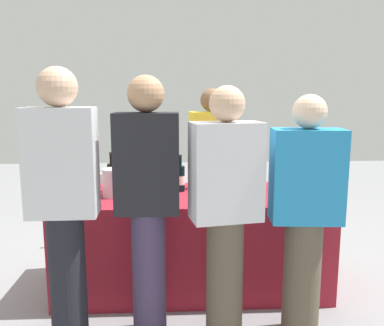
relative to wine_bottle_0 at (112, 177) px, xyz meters
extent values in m
plane|color=gray|center=(0.65, -0.13, -0.88)|extent=(12.00, 12.00, 0.00)
cube|color=maroon|center=(0.65, -0.13, -0.50)|extent=(2.08, 0.83, 0.77)
cylinder|color=black|center=(0.00, 0.00, 0.00)|extent=(0.07, 0.07, 0.23)
cylinder|color=black|center=(0.00, 0.00, 0.15)|extent=(0.03, 0.03, 0.08)
cylinder|color=black|center=(0.00, 0.00, 0.20)|extent=(0.03, 0.03, 0.02)
cylinder|color=silver|center=(0.00, 0.00, -0.02)|extent=(0.07, 0.07, 0.08)
cylinder|color=black|center=(0.11, -0.02, 0.00)|extent=(0.07, 0.07, 0.23)
cylinder|color=black|center=(0.11, -0.02, 0.15)|extent=(0.03, 0.03, 0.08)
cylinder|color=gold|center=(0.11, -0.02, 0.20)|extent=(0.03, 0.03, 0.02)
cylinder|color=silver|center=(0.11, -0.02, -0.01)|extent=(0.07, 0.07, 0.08)
cylinder|color=black|center=(0.21, -0.05, -0.01)|extent=(0.06, 0.06, 0.21)
cylinder|color=black|center=(0.21, -0.05, 0.13)|extent=(0.02, 0.02, 0.07)
cylinder|color=gold|center=(0.21, -0.05, 0.17)|extent=(0.03, 0.03, 0.02)
cylinder|color=silver|center=(0.21, -0.05, -0.02)|extent=(0.07, 0.07, 0.07)
cylinder|color=black|center=(0.55, -0.03, -0.01)|extent=(0.08, 0.08, 0.21)
cylinder|color=black|center=(0.55, -0.03, 0.13)|extent=(0.03, 0.03, 0.08)
cylinder|color=black|center=(0.55, -0.03, 0.17)|extent=(0.03, 0.03, 0.02)
cylinder|color=silver|center=(0.55, -0.03, -0.02)|extent=(0.08, 0.08, 0.07)
cylinder|color=black|center=(0.66, 0.05, -0.01)|extent=(0.08, 0.08, 0.21)
cylinder|color=black|center=(0.66, 0.05, 0.13)|extent=(0.03, 0.03, 0.08)
cylinder|color=black|center=(0.66, 0.05, 0.18)|extent=(0.03, 0.03, 0.02)
cylinder|color=silver|center=(0.66, 0.05, -0.02)|extent=(0.08, 0.08, 0.07)
cylinder|color=black|center=(0.82, -0.03, 0.00)|extent=(0.07, 0.07, 0.23)
cylinder|color=black|center=(0.82, -0.03, 0.15)|extent=(0.03, 0.03, 0.08)
cylinder|color=maroon|center=(0.82, -0.03, 0.19)|extent=(0.03, 0.03, 0.02)
cylinder|color=silver|center=(0.82, -0.03, -0.02)|extent=(0.07, 0.07, 0.08)
cylinder|color=black|center=(1.23, 0.03, -0.01)|extent=(0.08, 0.08, 0.21)
cylinder|color=black|center=(1.23, 0.03, 0.13)|extent=(0.03, 0.03, 0.09)
cylinder|color=maroon|center=(1.23, 0.03, 0.19)|extent=(0.03, 0.03, 0.02)
cylinder|color=silver|center=(1.23, 0.03, -0.02)|extent=(0.08, 0.08, 0.07)
cylinder|color=silver|center=(0.09, -0.21, -0.12)|extent=(0.06, 0.06, 0.00)
cylinder|color=silver|center=(0.09, -0.21, -0.08)|extent=(0.01, 0.01, 0.07)
sphere|color=silver|center=(0.09, -0.21, -0.01)|extent=(0.07, 0.07, 0.07)
cylinder|color=silver|center=(0.19, -0.25, -0.12)|extent=(0.07, 0.07, 0.00)
cylinder|color=silver|center=(0.19, -0.25, -0.08)|extent=(0.01, 0.01, 0.07)
sphere|color=silver|center=(0.19, -0.25, -0.01)|extent=(0.07, 0.07, 0.07)
sphere|color=#590C19|center=(0.19, -0.25, -0.02)|extent=(0.04, 0.04, 0.04)
cylinder|color=silver|center=(0.46, -0.34, -0.12)|extent=(0.06, 0.06, 0.00)
cylinder|color=silver|center=(0.46, -0.34, -0.08)|extent=(0.01, 0.01, 0.06)
sphere|color=silver|center=(0.46, -0.34, -0.01)|extent=(0.07, 0.07, 0.07)
sphere|color=#590C19|center=(0.46, -0.34, -0.03)|extent=(0.04, 0.04, 0.04)
cylinder|color=silver|center=(0.83, -0.36, -0.12)|extent=(0.07, 0.07, 0.00)
cylinder|color=silver|center=(0.83, -0.36, -0.08)|extent=(0.01, 0.01, 0.06)
sphere|color=silver|center=(0.83, -0.36, -0.02)|extent=(0.07, 0.07, 0.07)
cylinder|color=silver|center=(0.05, -0.17, -0.01)|extent=(0.19, 0.19, 0.22)
cylinder|color=black|center=(0.86, 0.49, -0.49)|extent=(0.22, 0.22, 0.79)
cube|color=yellow|center=(0.86, 0.49, 0.21)|extent=(0.43, 0.27, 0.59)
sphere|color=brown|center=(0.86, 0.49, 0.61)|extent=(0.21, 0.21, 0.21)
cylinder|color=black|center=(-0.15, -0.90, -0.46)|extent=(0.22, 0.22, 0.84)
cube|color=silver|center=(-0.15, -0.90, 0.28)|extent=(0.41, 0.23, 0.63)
sphere|color=#D8AD8C|center=(-0.15, -0.90, 0.71)|extent=(0.23, 0.23, 0.23)
cylinder|color=#3F3351|center=(0.34, -0.80, -0.47)|extent=(0.22, 0.22, 0.82)
cube|color=black|center=(0.34, -0.80, 0.25)|extent=(0.40, 0.23, 0.62)
sphere|color=tan|center=(0.34, -0.80, 0.67)|extent=(0.22, 0.22, 0.22)
cylinder|color=brown|center=(0.81, -0.87, -0.49)|extent=(0.23, 0.23, 0.79)
cube|color=silver|center=(0.81, -0.87, 0.21)|extent=(0.45, 0.30, 0.59)
sphere|color=#D8AD8C|center=(0.81, -0.87, 0.61)|extent=(0.21, 0.21, 0.21)
cylinder|color=brown|center=(1.32, -0.85, -0.50)|extent=(0.24, 0.24, 0.77)
cube|color=#268CCC|center=(1.32, -0.85, 0.17)|extent=(0.45, 0.27, 0.58)
sphere|color=beige|center=(1.32, -0.85, 0.56)|extent=(0.21, 0.21, 0.21)
cube|color=white|center=(-0.17, 0.81, -0.51)|extent=(0.54, 0.06, 0.75)
camera|label=1|loc=(0.49, -3.25, 0.67)|focal=37.89mm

